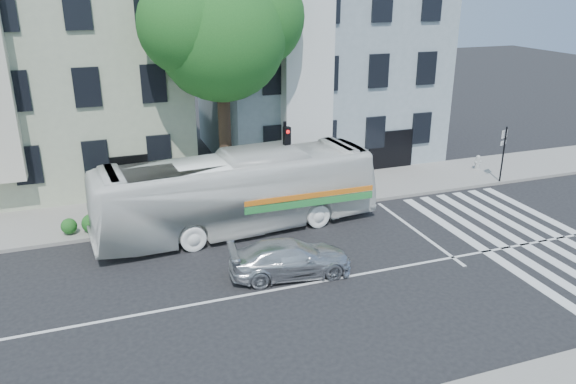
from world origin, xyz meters
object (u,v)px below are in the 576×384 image
bus (238,192)px  fire_hydrant (478,162)px  sedan (290,258)px  traffic_signal (286,156)px

bus → fire_hydrant: size_ratio=15.03×
bus → fire_hydrant: bearing=-83.0°
sedan → fire_hydrant: 15.21m
bus → fire_hydrant: 14.40m
fire_hydrant → traffic_signal: bearing=-169.4°
sedan → bus: bearing=15.5°
sedan → traffic_signal: bearing=-11.4°
bus → traffic_signal: size_ratio=2.79×
traffic_signal → fire_hydrant: traffic_signal is taller
sedan → traffic_signal: 5.74m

